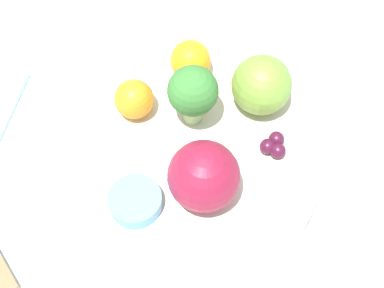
% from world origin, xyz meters
% --- Properties ---
extents(ground_plane, '(6.00, 6.00, 0.00)m').
position_xyz_m(ground_plane, '(0.00, 0.00, 0.00)').
color(ground_plane, gray).
extents(table_surface, '(1.20, 1.20, 0.02)m').
position_xyz_m(table_surface, '(0.00, 0.00, 0.01)').
color(table_surface, silver).
rests_on(table_surface, ground_plane).
extents(bowl, '(0.25, 0.25, 0.04)m').
position_xyz_m(bowl, '(0.00, 0.00, 0.04)').
color(bowl, silver).
rests_on(bowl, table_surface).
extents(broccoli, '(0.05, 0.05, 0.07)m').
position_xyz_m(broccoli, '(0.03, 0.01, 0.10)').
color(broccoli, '#99C17A').
rests_on(broccoli, bowl).
extents(apple_red, '(0.06, 0.06, 0.06)m').
position_xyz_m(apple_red, '(-0.04, -0.03, 0.09)').
color(apple_red, maroon).
rests_on(apple_red, bowl).
extents(apple_green, '(0.06, 0.06, 0.06)m').
position_xyz_m(apple_green, '(0.07, -0.04, 0.08)').
color(apple_green, olive).
rests_on(apple_green, bowl).
extents(orange_front, '(0.04, 0.04, 0.04)m').
position_xyz_m(orange_front, '(0.08, 0.04, 0.08)').
color(orange_front, orange).
rests_on(orange_front, bowl).
extents(orange_back, '(0.04, 0.04, 0.04)m').
position_xyz_m(orange_back, '(0.02, 0.07, 0.07)').
color(orange_back, orange).
rests_on(orange_back, bowl).
extents(grape_cluster, '(0.03, 0.02, 0.01)m').
position_xyz_m(grape_cluster, '(0.03, -0.07, 0.06)').
color(grape_cluster, '#47142D').
rests_on(grape_cluster, bowl).
extents(small_cup, '(0.05, 0.05, 0.02)m').
position_xyz_m(small_cup, '(-0.07, 0.02, 0.06)').
color(small_cup, '#66B2DB').
rests_on(small_cup, bowl).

